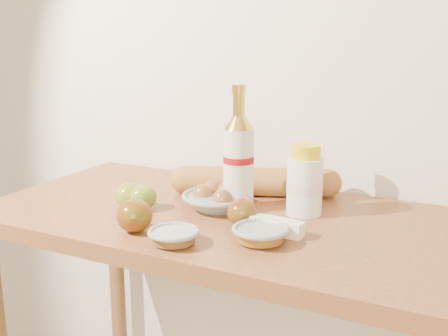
# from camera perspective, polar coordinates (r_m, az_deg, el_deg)

# --- Properties ---
(back_wall) EXTENTS (3.50, 0.02, 2.60)m
(back_wall) POSITION_cam_1_polar(r_m,az_deg,el_deg) (1.58, 6.09, 12.75)
(back_wall) COLOR silver
(back_wall) RESTS_ON ground
(table) EXTENTS (1.20, 0.60, 0.90)m
(table) POSITION_cam_1_polar(r_m,az_deg,el_deg) (1.39, 0.57, -9.49)
(table) COLOR #9B5E32
(table) RESTS_ON ground
(bourbon_bottle) EXTENTS (0.10, 0.10, 0.31)m
(bourbon_bottle) POSITION_cam_1_polar(r_m,az_deg,el_deg) (1.35, 1.48, 0.81)
(bourbon_bottle) COLOR beige
(bourbon_bottle) RESTS_ON table
(cream_bottle) EXTENTS (0.10, 0.10, 0.17)m
(cream_bottle) POSITION_cam_1_polar(r_m,az_deg,el_deg) (1.34, 8.20, -1.45)
(cream_bottle) COLOR white
(cream_bottle) RESTS_ON table
(egg_bowl) EXTENTS (0.21, 0.21, 0.06)m
(egg_bowl) POSITION_cam_1_polar(r_m,az_deg,el_deg) (1.38, -0.63, -3.17)
(egg_bowl) COLOR gray
(egg_bowl) RESTS_ON table
(baguette) EXTENTS (0.45, 0.24, 0.08)m
(baguette) POSITION_cam_1_polar(r_m,az_deg,el_deg) (1.49, 3.18, -1.38)
(baguette) COLOR #BF843A
(baguette) RESTS_ON table
(apple_yellowgreen) EXTENTS (0.08, 0.08, 0.06)m
(apple_yellowgreen) POSITION_cam_1_polar(r_m,az_deg,el_deg) (1.39, -8.26, -2.93)
(apple_yellowgreen) COLOR #9B911F
(apple_yellowgreen) RESTS_ON table
(apple_redgreen_front) EXTENTS (0.10, 0.10, 0.07)m
(apple_redgreen_front) POSITION_cam_1_polar(r_m,az_deg,el_deg) (1.24, -9.09, -4.80)
(apple_redgreen_front) COLOR maroon
(apple_redgreen_front) RESTS_ON table
(apple_redgreen_right) EXTENTS (0.08, 0.08, 0.06)m
(apple_redgreen_right) POSITION_cam_1_polar(r_m,az_deg,el_deg) (1.26, 1.88, -4.52)
(apple_redgreen_right) COLOR maroon
(apple_redgreen_right) RESTS_ON table
(sugar_bowl) EXTENTS (0.14, 0.14, 0.03)m
(sugar_bowl) POSITION_cam_1_polar(r_m,az_deg,el_deg) (1.17, -5.15, -6.92)
(sugar_bowl) COLOR #919E99
(sugar_bowl) RESTS_ON table
(syrup_bowl) EXTENTS (0.13, 0.13, 0.03)m
(syrup_bowl) POSITION_cam_1_polar(r_m,az_deg,el_deg) (1.17, 3.71, -6.70)
(syrup_bowl) COLOR gray
(syrup_bowl) RESTS_ON table
(butter_stick) EXTENTS (0.12, 0.04, 0.04)m
(butter_stick) POSITION_cam_1_polar(r_m,az_deg,el_deg) (1.22, 5.39, -5.93)
(butter_stick) COLOR #FFFBC5
(butter_stick) RESTS_ON table
(apple_extra) EXTENTS (0.08, 0.08, 0.06)m
(apple_extra) POSITION_cam_1_polar(r_m,az_deg,el_deg) (1.40, -9.59, -2.75)
(apple_extra) COLOR #9B911F
(apple_extra) RESTS_ON table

